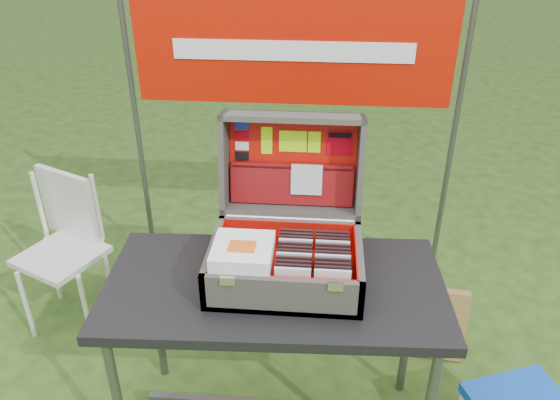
# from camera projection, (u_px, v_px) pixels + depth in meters

# --- Properties ---
(table) EXTENTS (1.24, 0.66, 0.76)m
(table) POSITION_uv_depth(u_px,v_px,m) (275.00, 359.00, 2.14)
(table) COLOR black
(table) RESTS_ON ground
(table_top) EXTENTS (1.24, 0.66, 0.04)m
(table_top) POSITION_uv_depth(u_px,v_px,m) (275.00, 287.00, 1.97)
(table_top) COLOR black
(table_top) RESTS_ON ground
(table_leg_bl) EXTENTS (0.04, 0.04, 0.72)m
(table_leg_bl) POSITION_uv_depth(u_px,v_px,m) (156.00, 314.00, 2.40)
(table_leg_bl) COLOR #59595B
(table_leg_bl) RESTS_ON ground
(table_leg_br) EXTENTS (0.04, 0.04, 0.72)m
(table_leg_br) POSITION_uv_depth(u_px,v_px,m) (408.00, 328.00, 2.32)
(table_leg_br) COLOR #59595B
(table_leg_br) RESTS_ON ground
(suitcase) EXTENTS (0.54, 0.54, 0.51)m
(suitcase) POSITION_uv_depth(u_px,v_px,m) (287.00, 211.00, 1.89)
(suitcase) COLOR #413C34
(suitcase) RESTS_ON table
(suitcase_base_bottom) EXTENTS (0.54, 0.38, 0.02)m
(suitcase_base_bottom) POSITION_uv_depth(u_px,v_px,m) (285.00, 278.00, 1.96)
(suitcase_base_bottom) COLOR #413C34
(suitcase_base_bottom) RESTS_ON table_top
(suitcase_base_wall_front) EXTENTS (0.54, 0.02, 0.14)m
(suitcase_base_wall_front) POSITION_uv_depth(u_px,v_px,m) (281.00, 297.00, 1.77)
(suitcase_base_wall_front) COLOR #413C34
(suitcase_base_wall_front) RESTS_ON table_top
(suitcase_base_wall_back) EXTENTS (0.54, 0.02, 0.14)m
(suitcase_base_wall_back) POSITION_uv_depth(u_px,v_px,m) (289.00, 236.00, 2.09)
(suitcase_base_wall_back) COLOR #413C34
(suitcase_base_wall_back) RESTS_ON table_top
(suitcase_base_wall_left) EXTENTS (0.02, 0.38, 0.14)m
(suitcase_base_wall_left) POSITION_uv_depth(u_px,v_px,m) (214.00, 260.00, 1.95)
(suitcase_base_wall_left) COLOR #413C34
(suitcase_base_wall_left) RESTS_ON table_top
(suitcase_base_wall_right) EXTENTS (0.02, 0.38, 0.14)m
(suitcase_base_wall_right) POSITION_uv_depth(u_px,v_px,m) (359.00, 268.00, 1.91)
(suitcase_base_wall_right) COLOR #413C34
(suitcase_base_wall_right) RESTS_ON table_top
(suitcase_liner_floor) EXTENTS (0.50, 0.34, 0.01)m
(suitcase_liner_floor) POSITION_uv_depth(u_px,v_px,m) (285.00, 275.00, 1.95)
(suitcase_liner_floor) COLOR red
(suitcase_liner_floor) RESTS_ON suitcase_base_bottom
(suitcase_latch_left) EXTENTS (0.05, 0.01, 0.03)m
(suitcase_latch_left) POSITION_uv_depth(u_px,v_px,m) (227.00, 281.00, 1.75)
(suitcase_latch_left) COLOR silver
(suitcase_latch_left) RESTS_ON suitcase_base_wall_front
(suitcase_latch_right) EXTENTS (0.05, 0.01, 0.03)m
(suitcase_latch_right) POSITION_uv_depth(u_px,v_px,m) (335.00, 287.00, 1.72)
(suitcase_latch_right) COLOR silver
(suitcase_latch_right) RESTS_ON suitcase_base_wall_front
(suitcase_hinge) EXTENTS (0.48, 0.02, 0.02)m
(suitcase_hinge) POSITION_uv_depth(u_px,v_px,m) (289.00, 219.00, 2.06)
(suitcase_hinge) COLOR silver
(suitcase_hinge) RESTS_ON suitcase_base_wall_back
(suitcase_lid_back) EXTENTS (0.54, 0.09, 0.38)m
(suitcase_lid_back) POSITION_uv_depth(u_px,v_px,m) (293.00, 160.00, 2.12)
(suitcase_lid_back) COLOR #413C34
(suitcase_lid_back) RESTS_ON suitcase_base_wall_back
(suitcase_lid_rim_far) EXTENTS (0.54, 0.15, 0.05)m
(suitcase_lid_rim_far) POSITION_uv_depth(u_px,v_px,m) (293.00, 117.00, 2.01)
(suitcase_lid_rim_far) COLOR #413C34
(suitcase_lid_rim_far) RESTS_ON suitcase_lid_back
(suitcase_lid_rim_near) EXTENTS (0.54, 0.15, 0.05)m
(suitcase_lid_rim_near) POSITION_uv_depth(u_px,v_px,m) (291.00, 210.00, 2.13)
(suitcase_lid_rim_near) COLOR #413C34
(suitcase_lid_rim_near) RESTS_ON suitcase_lid_back
(suitcase_lid_rim_left) EXTENTS (0.02, 0.21, 0.40)m
(suitcase_lid_rim_left) POSITION_uv_depth(u_px,v_px,m) (225.00, 162.00, 2.09)
(suitcase_lid_rim_left) COLOR #413C34
(suitcase_lid_rim_left) RESTS_ON suitcase_lid_back
(suitcase_lid_rim_right) EXTENTS (0.02, 0.21, 0.40)m
(suitcase_lid_rim_right) POSITION_uv_depth(u_px,v_px,m) (360.00, 167.00, 2.05)
(suitcase_lid_rim_right) COLOR #413C34
(suitcase_lid_rim_right) RESTS_ON suitcase_lid_back
(suitcase_lid_liner) EXTENTS (0.49, 0.07, 0.33)m
(suitcase_lid_liner) POSITION_uv_depth(u_px,v_px,m) (293.00, 161.00, 2.11)
(suitcase_lid_liner) COLOR red
(suitcase_lid_liner) RESTS_ON suitcase_lid_back
(suitcase_liner_wall_front) EXTENTS (0.50, 0.01, 0.12)m
(suitcase_liner_wall_front) POSITION_uv_depth(u_px,v_px,m) (282.00, 292.00, 1.78)
(suitcase_liner_wall_front) COLOR red
(suitcase_liner_wall_front) RESTS_ON suitcase_base_bottom
(suitcase_liner_wall_back) EXTENTS (0.50, 0.01, 0.12)m
(suitcase_liner_wall_back) POSITION_uv_depth(u_px,v_px,m) (289.00, 236.00, 2.07)
(suitcase_liner_wall_back) COLOR red
(suitcase_liner_wall_back) RESTS_ON suitcase_base_bottom
(suitcase_liner_wall_left) EXTENTS (0.01, 0.34, 0.12)m
(suitcase_liner_wall_left) POSITION_uv_depth(u_px,v_px,m) (217.00, 258.00, 1.94)
(suitcase_liner_wall_left) COLOR red
(suitcase_liner_wall_left) RESTS_ON suitcase_base_bottom
(suitcase_liner_wall_right) EXTENTS (0.01, 0.34, 0.12)m
(suitcase_liner_wall_right) POSITION_uv_depth(u_px,v_px,m) (355.00, 265.00, 1.91)
(suitcase_liner_wall_right) COLOR red
(suitcase_liner_wall_right) RESTS_ON suitcase_base_bottom
(suitcase_lid_pocket) EXTENTS (0.48, 0.06, 0.16)m
(suitcase_lid_pocket) POSITION_uv_depth(u_px,v_px,m) (292.00, 185.00, 2.12)
(suitcase_lid_pocket) COLOR maroon
(suitcase_lid_pocket) RESTS_ON suitcase_lid_liner
(suitcase_pocket_edge) EXTENTS (0.47, 0.02, 0.02)m
(suitcase_pocket_edge) POSITION_uv_depth(u_px,v_px,m) (292.00, 166.00, 2.09)
(suitcase_pocket_edge) COLOR maroon
(suitcase_pocket_edge) RESTS_ON suitcase_lid_pocket
(suitcase_pocket_cd) EXTENTS (0.12, 0.03, 0.12)m
(suitcase_pocket_cd) POSITION_uv_depth(u_px,v_px,m) (307.00, 180.00, 2.09)
(suitcase_pocket_cd) COLOR silver
(suitcase_pocket_cd) RESTS_ON suitcase_lid_pocket
(lid_sticker_cc_a) EXTENTS (0.05, 0.01, 0.03)m
(lid_sticker_cc_a) POSITION_uv_depth(u_px,v_px,m) (242.00, 125.00, 2.08)
(lid_sticker_cc_a) COLOR #1933B2
(lid_sticker_cc_a) RESTS_ON suitcase_lid_liner
(lid_sticker_cc_b) EXTENTS (0.05, 0.01, 0.03)m
(lid_sticker_cc_b) POSITION_uv_depth(u_px,v_px,m) (242.00, 136.00, 2.09)
(lid_sticker_cc_b) COLOR #B0000F
(lid_sticker_cc_b) RESTS_ON suitcase_lid_liner
(lid_sticker_cc_c) EXTENTS (0.05, 0.01, 0.03)m
(lid_sticker_cc_c) POSITION_uv_depth(u_px,v_px,m) (242.00, 146.00, 2.10)
(lid_sticker_cc_c) COLOR white
(lid_sticker_cc_c) RESTS_ON suitcase_lid_liner
(lid_sticker_cc_d) EXTENTS (0.05, 0.01, 0.03)m
(lid_sticker_cc_d) POSITION_uv_depth(u_px,v_px,m) (242.00, 156.00, 2.12)
(lid_sticker_cc_d) COLOR black
(lid_sticker_cc_d) RESTS_ON suitcase_lid_liner
(lid_card_neon_tall) EXTENTS (0.04, 0.02, 0.10)m
(lid_card_neon_tall) POSITION_uv_depth(u_px,v_px,m) (267.00, 140.00, 2.09)
(lid_card_neon_tall) COLOR #A4E50C
(lid_card_neon_tall) RESTS_ON suitcase_lid_liner
(lid_card_neon_main) EXTENTS (0.11, 0.02, 0.08)m
(lid_card_neon_main) POSITION_uv_depth(u_px,v_px,m) (293.00, 141.00, 2.08)
(lid_card_neon_main) COLOR #A4E50C
(lid_card_neon_main) RESTS_ON suitcase_lid_liner
(lid_card_neon_small) EXTENTS (0.05, 0.02, 0.08)m
(lid_card_neon_small) POSITION_uv_depth(u_px,v_px,m) (314.00, 142.00, 2.07)
(lid_card_neon_small) COLOR #A4E50C
(lid_card_neon_small) RESTS_ON suitcase_lid_liner
(lid_sticker_band) EXTENTS (0.10, 0.02, 0.09)m
(lid_sticker_band) POSITION_uv_depth(u_px,v_px,m) (340.00, 143.00, 2.07)
(lid_sticker_band) COLOR #B0000F
(lid_sticker_band) RESTS_ON suitcase_lid_liner
(lid_sticker_band_bar) EXTENTS (0.09, 0.01, 0.02)m
(lid_sticker_band_bar) POSITION_uv_depth(u_px,v_px,m) (340.00, 135.00, 2.06)
(lid_sticker_band_bar) COLOR black
(lid_sticker_band_bar) RESTS_ON suitcase_lid_liner
(cd_left_0) EXTENTS (0.12, 0.01, 0.14)m
(cd_left_0) POSITION_uv_depth(u_px,v_px,m) (292.00, 285.00, 1.79)
(cd_left_0) COLOR silver
(cd_left_0) RESTS_ON suitcase_liner_floor
(cd_left_1) EXTENTS (0.12, 0.01, 0.14)m
(cd_left_1) POSITION_uv_depth(u_px,v_px,m) (293.00, 281.00, 1.81)
(cd_left_1) COLOR black
(cd_left_1) RESTS_ON suitcase_liner_floor
(cd_left_2) EXTENTS (0.12, 0.01, 0.14)m
(cd_left_2) POSITION_uv_depth(u_px,v_px,m) (293.00, 277.00, 1.83)
(cd_left_2) COLOR black
(cd_left_2) RESTS_ON suitcase_liner_floor
(cd_left_3) EXTENTS (0.12, 0.01, 0.14)m
(cd_left_3) POSITION_uv_depth(u_px,v_px,m) (294.00, 273.00, 1.85)
(cd_left_3) COLOR black
(cd_left_3) RESTS_ON suitcase_liner_floor
(cd_left_4) EXTENTS (0.12, 0.01, 0.14)m
(cd_left_4) POSITION_uv_depth(u_px,v_px,m) (294.00, 270.00, 1.86)
(cd_left_4) COLOR silver
(cd_left_4) RESTS_ON suitcase_liner_floor
(cd_left_5) EXTENTS (0.12, 0.01, 0.14)m
(cd_left_5) POSITION_uv_depth(u_px,v_px,m) (294.00, 266.00, 1.88)
(cd_left_5) COLOR black
(cd_left_5) RESTS_ON suitcase_liner_floor
(cd_left_6) EXTENTS (0.12, 0.01, 0.14)m
(cd_left_6) POSITION_uv_depth(u_px,v_px,m) (295.00, 262.00, 1.90)
(cd_left_6) COLOR black
(cd_left_6) RESTS_ON suitcase_liner_floor
(cd_left_7) EXTENTS (0.12, 0.01, 0.14)m
(cd_left_7) POSITION_uv_depth(u_px,v_px,m) (295.00, 259.00, 1.92)
(cd_left_7) COLOR black
(cd_left_7) RESTS_ON suitcase_liner_floor
(cd_left_8) EXTENTS (0.12, 0.01, 0.14)m
(cd_left_8) POSITION_uv_depth(u_px,v_px,m) (295.00, 255.00, 1.94)
(cd_left_8) COLOR silver
(cd_left_8) RESTS_ON suitcase_liner_floor
(cd_left_9) EXTENTS (0.12, 0.01, 0.14)m
(cd_left_9) POSITION_uv_depth(u_px,v_px,m) (296.00, 252.00, 1.96)
(cd_left_9) COLOR black
(cd_left_9) RESTS_ON suitcase_liner_floor
(cd_left_10) EXTENTS (0.12, 0.01, 0.14)m
(cd_left_10) POSITION_uv_depth(u_px,v_px,m) (296.00, 249.00, 1.97)
(cd_left_10) COLOR black
(cd_left_10) RESTS_ON suitcase_liner_floor
(cd_left_11) EXTENTS (0.12, 0.01, 0.14)m
(cd_left_11) POSITION_uv_depth(u_px,v_px,m) (296.00, 245.00, 1.99)
(cd_left_11) COLOR black
(cd_left_11) RESTS_ON suitcase_liner_floor
(cd_right_0) EXTENTS (0.12, 0.01, 0.14)m
(cd_right_0) POSITION_uv_depth(u_px,v_px,m) (332.00, 287.00, 1.78)
(cd_right_0) COLOR silver
(cd_right_0) RESTS_ON suitcase_liner_floor
(cd_right_1) EXTENTS (0.12, 0.01, 0.14)m
(cd_right_1) POSITION_uv_depth(u_px,v_px,m) (332.00, 283.00, 1.80)
(cd_right_1) COLOR black
(cd_right_1) RESTS_ON suitcase_liner_floor
(cd_right_2) EXTENTS (0.12, 0.01, 0.14)m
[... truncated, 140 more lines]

